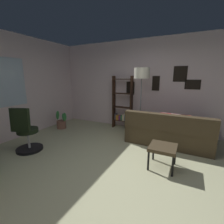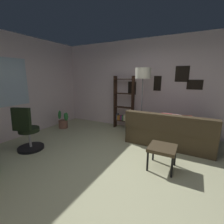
{
  "view_description": "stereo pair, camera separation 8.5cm",
  "coord_description": "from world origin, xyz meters",
  "views": [
    {
      "loc": [
        -2.26,
        -0.93,
        1.63
      ],
      "look_at": [
        0.59,
        0.5,
        0.91
      ],
      "focal_mm": 25.22,
      "sensor_mm": 36.0,
      "label": 1
    },
    {
      "loc": [
        -2.22,
        -1.01,
        1.63
      ],
      "look_at": [
        0.59,
        0.5,
        0.91
      ],
      "focal_mm": 25.22,
      "sensor_mm": 36.0,
      "label": 2
    }
  ],
  "objects": [
    {
      "name": "office_chair",
      "position": [
        -0.2,
        2.2,
        0.39
      ],
      "size": [
        0.58,
        0.56,
        1.01
      ],
      "color": "black",
      "rests_on": "ground_plane"
    },
    {
      "name": "ground_plane",
      "position": [
        0.0,
        0.0,
        -0.05
      ],
      "size": [
        4.97,
        6.38,
        0.1
      ],
      "primitive_type": "cube",
      "color": "#BFC094"
    },
    {
      "name": "wall_back_with_windows",
      "position": [
        -0.02,
        3.24,
        1.37
      ],
      "size": [
        4.97,
        0.12,
        2.72
      ],
      "color": "silver",
      "rests_on": "ground_plane"
    },
    {
      "name": "floor_lamp",
      "position": [
        1.95,
        0.29,
        1.62
      ],
      "size": [
        0.41,
        0.41,
        1.86
      ],
      "color": "slate",
      "rests_on": "ground_plane"
    },
    {
      "name": "potted_plant",
      "position": [
        1.37,
        2.71,
        0.2
      ],
      "size": [
        0.28,
        0.47,
        0.56
      ],
      "color": "brown",
      "rests_on": "ground_plane"
    },
    {
      "name": "bookshelf",
      "position": [
        2.27,
        0.97,
        0.73
      ],
      "size": [
        0.18,
        0.64,
        1.66
      ],
      "color": "#331F15",
      "rests_on": "ground_plane"
    },
    {
      "name": "couch",
      "position": [
        1.78,
        -0.64,
        0.3
      ],
      "size": [
        1.6,
        1.98,
        0.81
      ],
      "color": "#413522",
      "rests_on": "ground_plane"
    },
    {
      "name": "footstool",
      "position": [
        0.49,
        -0.58,
        0.36
      ],
      "size": [
        0.47,
        0.46,
        0.42
      ],
      "color": "#413522",
      "rests_on": "ground_plane"
    },
    {
      "name": "wall_right_with_frames",
      "position": [
        2.54,
        -0.0,
        1.36
      ],
      "size": [
        0.12,
        6.38,
        2.72
      ],
      "color": "silver",
      "rests_on": "ground_plane"
    }
  ]
}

